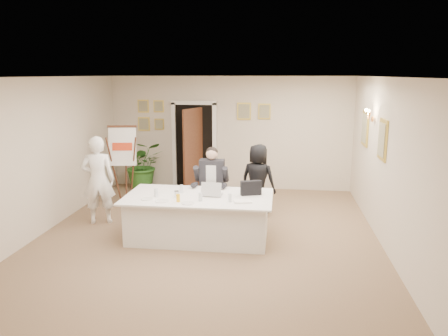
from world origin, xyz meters
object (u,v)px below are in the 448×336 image
potted_palm (143,165)px  paper_stack (243,201)px  standing_man (98,180)px  flip_chart (124,168)px  standing_woman (258,180)px  seated_man (212,185)px  oj_glass (178,198)px  steel_jug (177,194)px  laptop_bag (251,188)px  laptop (212,187)px  conference_table (199,217)px

potted_palm → paper_stack: bearing=-51.4°
standing_man → paper_stack: 2.98m
standing_man → paper_stack: size_ratio=6.01×
flip_chart → standing_woman: flip_chart is taller
seated_man → standing_woman: size_ratio=1.02×
oj_glass → seated_man: bearing=74.6°
potted_palm → oj_glass: (1.78, -3.67, 0.24)m
potted_palm → steel_jug: bearing=-63.6°
paper_stack → potted_palm: bearing=128.6°
oj_glass → standing_woman: bearing=56.4°
laptop_bag → paper_stack: 0.48m
standing_woman → oj_glass: bearing=73.9°
potted_palm → paper_stack: (2.84, -3.55, 0.19)m
laptop → oj_glass: size_ratio=2.84×
laptop → oj_glass: (-0.50, -0.47, -0.07)m
conference_table → oj_glass: size_ratio=19.64×
seated_man → paper_stack: 1.38m
seated_man → oj_glass: seated_man is taller
conference_table → oj_glass: bearing=-123.8°
standing_man → standing_woman: (3.02, 0.88, -0.12)m
laptop → oj_glass: laptop is taller
flip_chart → steel_jug: 2.71m
conference_table → flip_chart: flip_chart is taller
seated_man → laptop: (0.14, -0.83, 0.16)m
seated_man → laptop_bag: seated_man is taller
standing_man → laptop: 2.35m
standing_woman → steel_jug: bearing=67.7°
flip_chart → oj_glass: flip_chart is taller
conference_table → potted_palm: potted_palm is taller
conference_table → paper_stack: (0.79, -0.28, 0.40)m
conference_table → oj_glass: oj_glass is taller
seated_man → potted_palm: 3.19m
conference_table → laptop: laptop is taller
potted_palm → oj_glass: size_ratio=9.25×
standing_woman → laptop_bag: standing_woman is taller
standing_woman → paper_stack: 1.74m
potted_palm → laptop: (2.27, -3.19, 0.31)m
seated_man → flip_chart: flip_chart is taller
conference_table → laptop_bag: 1.05m
potted_palm → laptop_bag: potted_palm is taller
standing_woman → flip_chart: bearing=7.5°
potted_palm → paper_stack: size_ratio=4.23×
standing_man → flip_chart: bearing=-106.2°
standing_woman → laptop_bag: 1.28m
seated_man → flip_chart: size_ratio=0.88×
steel_jug → laptop_bag: bearing=13.6°
conference_table → laptop_bag: size_ratio=7.02×
laptop → standing_man: bearing=172.0°
laptop_bag → steel_jug: bearing=174.2°
flip_chart → standing_man: same height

